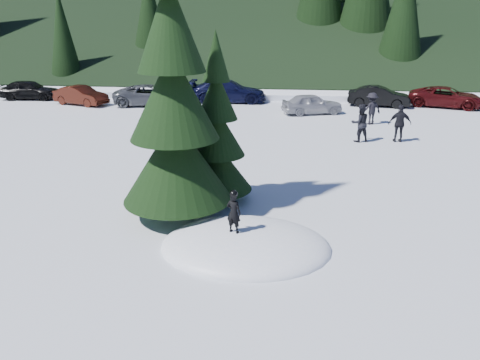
# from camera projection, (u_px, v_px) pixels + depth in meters

# --- Properties ---
(ground) EXTENTS (200.00, 200.00, 0.00)m
(ground) POSITION_uv_depth(u_px,v_px,m) (246.00, 247.00, 12.27)
(ground) COLOR white
(ground) RESTS_ON ground
(snow_mound) EXTENTS (4.48, 3.52, 0.96)m
(snow_mound) POSITION_uv_depth(u_px,v_px,m) (246.00, 247.00, 12.27)
(snow_mound) COLOR white
(snow_mound) RESTS_ON ground
(spruce_tall) EXTENTS (3.20, 3.20, 8.60)m
(spruce_tall) POSITION_uv_depth(u_px,v_px,m) (174.00, 107.00, 13.06)
(spruce_tall) COLOR black
(spruce_tall) RESTS_ON ground
(spruce_short) EXTENTS (2.20, 2.20, 5.37)m
(spruce_short) POSITION_uv_depth(u_px,v_px,m) (217.00, 138.00, 14.68)
(spruce_short) COLOR black
(spruce_short) RESTS_ON ground
(child_skier) EXTENTS (0.46, 0.38, 1.08)m
(child_skier) POSITION_uv_depth(u_px,v_px,m) (234.00, 213.00, 11.85)
(child_skier) COLOR black
(child_skier) RESTS_ON snow_mound
(adult_0) EXTENTS (1.04, 0.91, 1.81)m
(adult_0) POSITION_uv_depth(u_px,v_px,m) (360.00, 123.00, 22.18)
(adult_0) COLOR black
(adult_0) RESTS_ON ground
(adult_1) EXTENTS (1.06, 0.45, 1.79)m
(adult_1) POSITION_uv_depth(u_px,v_px,m) (400.00, 123.00, 22.14)
(adult_1) COLOR black
(adult_1) RESTS_ON ground
(adult_2) EXTENTS (1.30, 1.05, 1.75)m
(adult_2) POSITION_uv_depth(u_px,v_px,m) (371.00, 109.00, 25.75)
(adult_2) COLOR black
(adult_2) RESTS_ON ground
(car_0) EXTENTS (4.19, 1.88, 1.40)m
(car_0) POSITION_uv_depth(u_px,v_px,m) (29.00, 90.00, 33.43)
(car_0) COLOR black
(car_0) RESTS_ON ground
(car_1) EXTENTS (4.06, 2.54, 1.26)m
(car_1) POSITION_uv_depth(u_px,v_px,m) (81.00, 95.00, 31.44)
(car_1) COLOR #351109
(car_1) RESTS_ON ground
(car_2) EXTENTS (5.19, 2.99, 1.36)m
(car_2) POSITION_uv_depth(u_px,v_px,m) (151.00, 95.00, 31.29)
(car_2) COLOR #494B50
(car_2) RESTS_ON ground
(car_3) EXTENTS (5.33, 2.32, 1.53)m
(car_3) POSITION_uv_depth(u_px,v_px,m) (228.00, 91.00, 32.39)
(car_3) COLOR black
(car_3) RESTS_ON ground
(car_4) EXTENTS (3.93, 2.49, 1.25)m
(car_4) POSITION_uv_depth(u_px,v_px,m) (312.00, 104.00, 28.54)
(car_4) COLOR #92939A
(car_4) RESTS_ON ground
(car_5) EXTENTS (4.20, 2.08, 1.32)m
(car_5) POSITION_uv_depth(u_px,v_px,m) (379.00, 96.00, 30.91)
(car_5) COLOR black
(car_5) RESTS_ON ground
(car_6) EXTENTS (5.18, 3.60, 1.31)m
(car_6) POSITION_uv_depth(u_px,v_px,m) (447.00, 97.00, 30.67)
(car_6) COLOR #3D0B0C
(car_6) RESTS_ON ground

